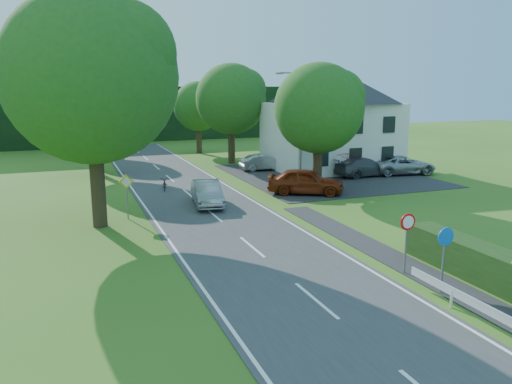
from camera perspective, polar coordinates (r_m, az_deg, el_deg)
name	(u,v)px	position (r m, az deg, el deg)	size (l,w,h in m)	color
road	(237,235)	(23.95, -2.14, -4.94)	(7.00, 80.00, 0.04)	#39383B
parking_pad	(326,175)	(40.35, 8.03, 1.91)	(14.00, 16.00, 0.04)	#262628
line_edge_left	(170,242)	(23.15, -9.81, -5.65)	(0.12, 80.00, 0.01)	white
line_edge_right	(299,228)	(25.14, 4.90, -4.09)	(0.12, 80.00, 0.01)	white
line_centre	(237,235)	(23.95, -2.14, -4.88)	(0.12, 80.00, 0.01)	white
tree_main	(93,111)	(25.76, -18.15, 8.80)	(9.40, 9.40, 11.64)	#235319
tree_left_far	(95,121)	(41.85, -17.90, 7.70)	(7.00, 7.00, 8.58)	#235319
tree_right_far	(231,114)	(46.07, -2.85, 8.91)	(7.40, 7.40, 9.09)	#235319
tree_left_back	(93,116)	(53.85, -18.14, 8.23)	(6.60, 6.60, 8.07)	#235319
tree_right_back	(198,118)	(53.50, -6.59, 8.45)	(6.20, 6.20, 7.56)	#235319
tree_right_mid	(318,128)	(33.79, 7.14, 7.30)	(7.00, 7.00, 8.58)	#235319
treeline_right	(183,113)	(69.51, -8.34, 8.96)	(30.00, 5.00, 7.00)	black
house_white	(331,117)	(43.42, 8.60, 8.42)	(10.60, 8.40, 8.60)	white
streetlight	(299,123)	(35.35, 4.98, 7.83)	(2.03, 0.18, 8.00)	slate
sign_roundabout	(445,247)	(18.05, 20.76, -5.93)	(0.64, 0.08, 2.37)	slate
sign_speed_limit	(407,229)	(19.47, 16.90, -4.09)	(0.64, 0.11, 2.37)	slate
sign_priority_left	(127,188)	(27.34, -14.57, 0.48)	(0.78, 0.09, 2.44)	slate
moving_car	(207,193)	(29.82, -5.63, -0.13)	(1.53, 4.38, 1.44)	#9C9CA0
motorcycle	(165,183)	(34.69, -10.39, 0.97)	(0.59, 1.70, 0.89)	black
parked_car_red	(306,181)	(32.93, 5.69, 1.24)	(2.00, 4.98, 1.70)	maroon
parked_car_silver_a	(264,162)	(42.21, 0.96, 3.42)	(1.43, 4.11, 1.35)	#A4A3A8
parked_car_grey	(364,167)	(40.32, 12.28, 2.83)	(2.06, 5.06, 1.47)	#49494E
parked_car_silver_b	(403,165)	(42.04, 16.43, 2.98)	(2.44, 5.29, 1.47)	#A0A1A6
parasol	(347,166)	(38.60, 10.41, 2.95)	(2.25, 2.29, 2.06)	#B00E1C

